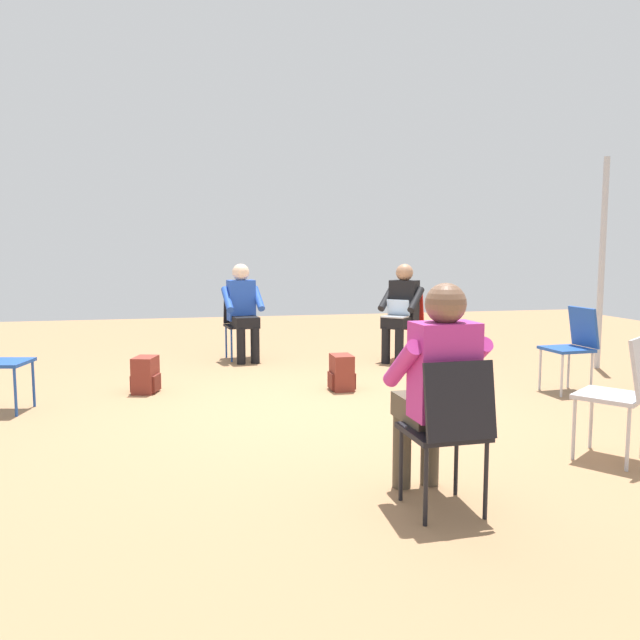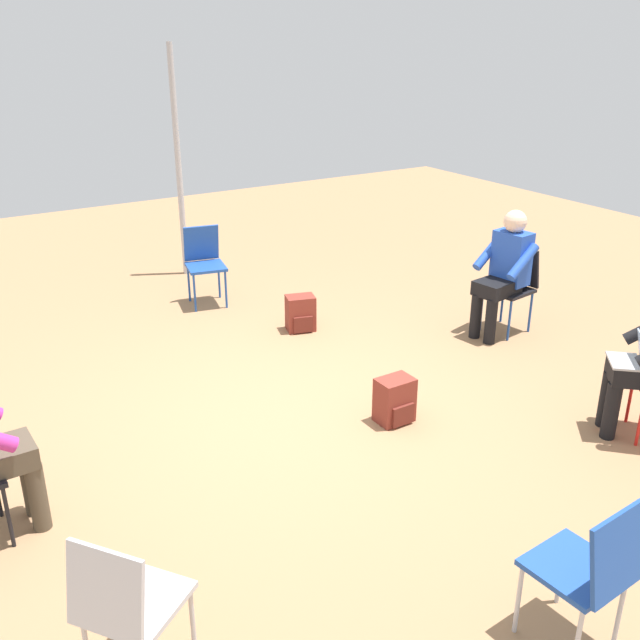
{
  "view_description": "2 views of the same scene",
  "coord_description": "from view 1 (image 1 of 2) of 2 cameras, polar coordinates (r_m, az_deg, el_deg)",
  "views": [
    {
      "loc": [
        -1.04,
        -5.42,
        1.41
      ],
      "look_at": [
        0.11,
        -0.11,
        0.8
      ],
      "focal_mm": 35.0,
      "sensor_mm": 36.0,
      "label": 1
    },
    {
      "loc": [
        4.29,
        -2.43,
        2.83
      ],
      "look_at": [
        -0.19,
        0.35,
        0.67
      ],
      "focal_mm": 40.0,
      "sensor_mm": 36.0,
      "label": 2
    }
  ],
  "objects": [
    {
      "name": "chair_north",
      "position": [
        8.2,
        -7.31,
        -0.07
      ],
      "size": [
        0.45,
        0.49,
        0.85
      ],
      "rotation": [
        0.0,
        0.0,
        -3.0
      ],
      "color": "black",
      "rests_on": "ground"
    },
    {
      "name": "tent_pole_far",
      "position": [
        8.12,
        24.37,
        4.67
      ],
      "size": [
        0.07,
        0.07,
        2.49
      ],
      "primitive_type": "cylinder",
      "color": "#B2B2B7",
      "rests_on": "ground"
    },
    {
      "name": "chair_east",
      "position": [
        6.68,
        22.12,
        -1.95
      ],
      "size": [
        0.46,
        0.43,
        0.85
      ],
      "rotation": [
        0.0,
        0.0,
        1.64
      ],
      "color": "#1E4799",
      "rests_on": "ground"
    },
    {
      "name": "chair_southeast",
      "position": [
        4.61,
        25.92,
        -5.68
      ],
      "size": [
        0.57,
        0.58,
        0.85
      ],
      "rotation": [
        0.0,
        0.0,
        0.63
      ],
      "color": "#B7B7BC",
      "rests_on": "ground"
    },
    {
      "name": "person_in_magenta",
      "position": [
        3.5,
        10.6,
        -5.52
      ],
      "size": [
        0.5,
        0.53,
        1.24
      ],
      "rotation": [
        0.0,
        0.0,
        0.04
      ],
      "color": "#4C4233",
      "rests_on": "ground"
    },
    {
      "name": "person_in_blue",
      "position": [
        8.02,
        -7.07,
        1.21
      ],
      "size": [
        0.54,
        0.55,
        1.24
      ],
      "rotation": [
        0.0,
        0.0,
        -3.0
      ],
      "color": "black",
      "rests_on": "ground"
    },
    {
      "name": "backpack_near_laptop_user",
      "position": [
        6.46,
        -15.66,
        -5.03
      ],
      "size": [
        0.3,
        0.33,
        0.36
      ],
      "rotation": [
        0.0,
        0.0,
        1.28
      ],
      "color": "maroon",
      "rests_on": "ground"
    },
    {
      "name": "chair_south",
      "position": [
        3.4,
        11.72,
        -9.34
      ],
      "size": [
        0.41,
        0.45,
        0.85
      ],
      "rotation": [
        0.0,
        0.0,
        0.04
      ],
      "color": "black",
      "rests_on": "ground"
    },
    {
      "name": "backpack_by_empty_chair",
      "position": [
        6.34,
        1.99,
        -5.01
      ],
      "size": [
        0.25,
        0.28,
        0.36
      ],
      "rotation": [
        0.0,
        0.0,
        1.58
      ],
      "color": "maroon",
      "rests_on": "ground"
    },
    {
      "name": "chair_northeast",
      "position": [
        8.15,
        7.86,
        -0.12
      ],
      "size": [
        0.58,
        0.59,
        0.85
      ],
      "rotation": [
        0.0,
        0.0,
        2.41
      ],
      "color": "red",
      "rests_on": "ground"
    },
    {
      "name": "ground_plane",
      "position": [
        5.7,
        -1.29,
        -7.94
      ],
      "size": [
        15.82,
        15.82,
        0.0
      ],
      "primitive_type": "plane",
      "color": "#99704C"
    },
    {
      "name": "person_with_laptop",
      "position": [
        7.98,
        7.43,
        1.17
      ],
      "size": [
        0.63,
        0.64,
        1.24
      ],
      "rotation": [
        0.0,
        0.0,
        2.41
      ],
      "color": "black",
      "rests_on": "ground"
    }
  ]
}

